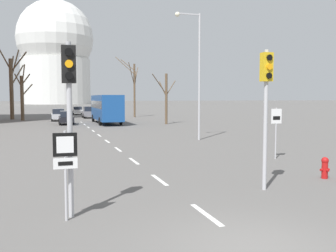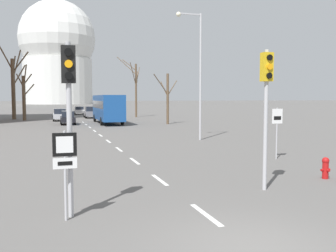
{
  "view_description": "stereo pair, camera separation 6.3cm",
  "coord_description": "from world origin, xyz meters",
  "px_view_note": "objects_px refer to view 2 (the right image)",
  "views": [
    {
      "loc": [
        -4.0,
        -6.75,
        3.15
      ],
      "look_at": [
        -0.31,
        4.81,
        2.24
      ],
      "focal_mm": 40.0,
      "sensor_mm": 36.0,
      "label": 1
    },
    {
      "loc": [
        -3.94,
        -6.77,
        3.15
      ],
      "look_at": [
        -0.31,
        4.81,
        2.24
      ],
      "focal_mm": 40.0,
      "sensor_mm": 36.0,
      "label": 2
    }
  ],
  "objects_px": {
    "sedan_far_left": "(68,118)",
    "city_bus": "(108,107)",
    "sedan_mid_centre": "(79,110)",
    "traffic_signal_near_left": "(69,95)",
    "fire_hydrant": "(326,167)",
    "route_sign_post": "(65,160)",
    "traffic_signal_near_right": "(266,93)",
    "sedan_near_left": "(91,112)",
    "speed_limit_sign": "(277,124)",
    "street_lamp_right": "(197,64)",
    "sedan_near_right": "(60,115)"
  },
  "relations": [
    {
      "from": "street_lamp_right",
      "to": "sedan_far_left",
      "type": "relative_size",
      "value": 2.31
    },
    {
      "from": "speed_limit_sign",
      "to": "street_lamp_right",
      "type": "bearing_deg",
      "value": 94.41
    },
    {
      "from": "route_sign_post",
      "to": "city_bus",
      "type": "distance_m",
      "value": 37.05
    },
    {
      "from": "traffic_signal_near_left",
      "to": "city_bus",
      "type": "relative_size",
      "value": 0.43
    },
    {
      "from": "sedan_near_left",
      "to": "sedan_far_left",
      "type": "distance_m",
      "value": 14.52
    },
    {
      "from": "traffic_signal_near_left",
      "to": "route_sign_post",
      "type": "distance_m",
      "value": 1.68
    },
    {
      "from": "traffic_signal_near_left",
      "to": "sedan_near_right",
      "type": "bearing_deg",
      "value": 89.08
    },
    {
      "from": "traffic_signal_near_right",
      "to": "sedan_near_left",
      "type": "relative_size",
      "value": 1.05
    },
    {
      "from": "sedan_near_right",
      "to": "city_bus",
      "type": "distance_m",
      "value": 9.1
    },
    {
      "from": "traffic_signal_near_right",
      "to": "city_bus",
      "type": "xyz_separation_m",
      "value": [
        -0.24,
        35.18,
        -1.29
      ]
    },
    {
      "from": "traffic_signal_near_right",
      "to": "street_lamp_right",
      "type": "relative_size",
      "value": 0.51
    },
    {
      "from": "speed_limit_sign",
      "to": "sedan_near_right",
      "type": "relative_size",
      "value": 0.7
    },
    {
      "from": "traffic_signal_near_right",
      "to": "speed_limit_sign",
      "type": "height_order",
      "value": "traffic_signal_near_right"
    },
    {
      "from": "fire_hydrant",
      "to": "city_bus",
      "type": "relative_size",
      "value": 0.08
    },
    {
      "from": "speed_limit_sign",
      "to": "sedan_near_right",
      "type": "bearing_deg",
      "value": 105.15
    },
    {
      "from": "traffic_signal_near_right",
      "to": "sedan_mid_centre",
      "type": "distance_m",
      "value": 62.48
    },
    {
      "from": "traffic_signal_near_left",
      "to": "fire_hydrant",
      "type": "height_order",
      "value": "traffic_signal_near_left"
    },
    {
      "from": "sedan_mid_centre",
      "to": "sedan_far_left",
      "type": "distance_m",
      "value": 27.81
    },
    {
      "from": "traffic_signal_near_left",
      "to": "speed_limit_sign",
      "type": "distance_m",
      "value": 12.58
    },
    {
      "from": "sedan_near_left",
      "to": "city_bus",
      "type": "distance_m",
      "value": 13.6
    },
    {
      "from": "traffic_signal_near_right",
      "to": "sedan_near_right",
      "type": "relative_size",
      "value": 1.25
    },
    {
      "from": "traffic_signal_near_left",
      "to": "sedan_near_right",
      "type": "distance_m",
      "value": 43.37
    },
    {
      "from": "traffic_signal_near_right",
      "to": "fire_hydrant",
      "type": "bearing_deg",
      "value": 14.73
    },
    {
      "from": "traffic_signal_near_right",
      "to": "sedan_near_right",
      "type": "xyz_separation_m",
      "value": [
        -5.8,
        42.29,
        -2.49
      ]
    },
    {
      "from": "route_sign_post",
      "to": "city_bus",
      "type": "bearing_deg",
      "value": 80.06
    },
    {
      "from": "street_lamp_right",
      "to": "sedan_near_left",
      "type": "relative_size",
      "value": 2.05
    },
    {
      "from": "traffic_signal_near_left",
      "to": "city_bus",
      "type": "bearing_deg",
      "value": 80.2
    },
    {
      "from": "speed_limit_sign",
      "to": "sedan_far_left",
      "type": "bearing_deg",
      "value": 107.5
    },
    {
      "from": "fire_hydrant",
      "to": "sedan_near_left",
      "type": "xyz_separation_m",
      "value": [
        -4.22,
        47.86,
        0.44
      ]
    },
    {
      "from": "route_sign_post",
      "to": "sedan_near_left",
      "type": "xyz_separation_m",
      "value": [
        5.66,
        50.02,
        -0.67
      ]
    },
    {
      "from": "traffic_signal_near_left",
      "to": "street_lamp_right",
      "type": "bearing_deg",
      "value": 58.12
    },
    {
      "from": "traffic_signal_near_right",
      "to": "sedan_far_left",
      "type": "distance_m",
      "value": 35.24
    },
    {
      "from": "route_sign_post",
      "to": "sedan_mid_centre",
      "type": "distance_m",
      "value": 63.89
    },
    {
      "from": "sedan_far_left",
      "to": "city_bus",
      "type": "relative_size",
      "value": 0.38
    },
    {
      "from": "route_sign_post",
      "to": "sedan_far_left",
      "type": "height_order",
      "value": "route_sign_post"
    },
    {
      "from": "sedan_mid_centre",
      "to": "sedan_far_left",
      "type": "xyz_separation_m",
      "value": [
        -3.27,
        -27.62,
        0.04
      ]
    },
    {
      "from": "sedan_far_left",
      "to": "city_bus",
      "type": "distance_m",
      "value": 5.0
    },
    {
      "from": "traffic_signal_near_right",
      "to": "speed_limit_sign",
      "type": "bearing_deg",
      "value": 53.22
    },
    {
      "from": "route_sign_post",
      "to": "traffic_signal_near_left",
      "type": "bearing_deg",
      "value": 64.24
    },
    {
      "from": "sedan_far_left",
      "to": "street_lamp_right",
      "type": "bearing_deg",
      "value": -66.82
    },
    {
      "from": "street_lamp_right",
      "to": "sedan_near_right",
      "type": "relative_size",
      "value": 2.46
    },
    {
      "from": "route_sign_post",
      "to": "sedan_mid_centre",
      "type": "xyz_separation_m",
      "value": [
        4.84,
        63.7,
        -0.81
      ]
    },
    {
      "from": "route_sign_post",
      "to": "street_lamp_right",
      "type": "distance_m",
      "value": 19.53
    },
    {
      "from": "sedan_far_left",
      "to": "traffic_signal_near_left",
      "type": "bearing_deg",
      "value": -92.28
    },
    {
      "from": "sedan_far_left",
      "to": "traffic_signal_near_right",
      "type": "bearing_deg",
      "value": -81.7
    },
    {
      "from": "traffic_signal_near_right",
      "to": "sedan_far_left",
      "type": "xyz_separation_m",
      "value": [
        -5.07,
        34.78,
        -2.53
      ]
    },
    {
      "from": "city_bus",
      "to": "fire_hydrant",
      "type": "bearing_deg",
      "value": -84.2
    },
    {
      "from": "sedan_far_left",
      "to": "sedan_mid_centre",
      "type": "bearing_deg",
      "value": 83.24
    },
    {
      "from": "fire_hydrant",
      "to": "sedan_near_left",
      "type": "distance_m",
      "value": 48.05
    },
    {
      "from": "city_bus",
      "to": "traffic_signal_near_right",
      "type": "bearing_deg",
      "value": -89.6
    }
  ]
}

